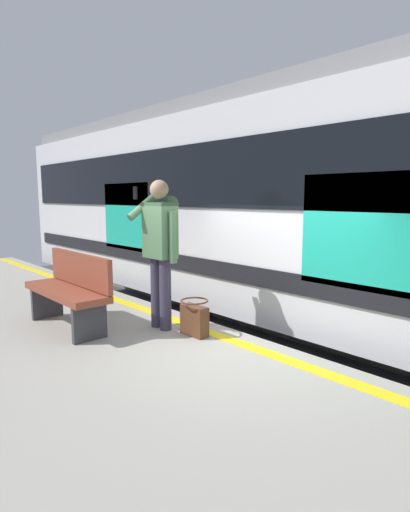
# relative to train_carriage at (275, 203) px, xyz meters

# --- Properties ---
(ground_plane) EXTENTS (25.06, 25.06, 0.00)m
(ground_plane) POSITION_rel_train_carriage_xyz_m (-1.17, 1.89, -2.50)
(ground_plane) COLOR #3D3D3F
(platform) EXTENTS (16.71, 4.33, 1.03)m
(platform) POSITION_rel_train_carriage_xyz_m (-1.17, 4.05, -1.99)
(platform) COLOR #9E998E
(platform) RESTS_ON ground
(safety_line) EXTENTS (16.38, 0.16, 0.01)m
(safety_line) POSITION_rel_train_carriage_xyz_m (-1.17, 2.19, -1.47)
(safety_line) COLOR yellow
(safety_line) RESTS_ON platform
(track_rail_near) EXTENTS (21.72, 0.08, 0.16)m
(track_rail_near) POSITION_rel_train_carriage_xyz_m (-1.17, 0.71, -2.42)
(track_rail_near) COLOR slate
(track_rail_near) RESTS_ON ground
(track_rail_far) EXTENTS (21.72, 0.08, 0.16)m
(track_rail_far) POSITION_rel_train_carriage_xyz_m (-1.17, -0.72, -2.42)
(track_rail_far) COLOR slate
(track_rail_far) RESTS_ON ground
(train_carriage) EXTENTS (12.79, 2.84, 3.92)m
(train_carriage) POSITION_rel_train_carriage_xyz_m (0.00, 0.00, 0.00)
(train_carriage) COLOR silver
(train_carriage) RESTS_ON ground
(passenger) EXTENTS (0.57, 0.55, 1.77)m
(passenger) POSITION_rel_train_carriage_xyz_m (-0.27, 2.49, -0.43)
(passenger) COLOR #383347
(passenger) RESTS_ON platform
(handbag) EXTENTS (0.35, 0.32, 0.42)m
(handbag) POSITION_rel_train_carriage_xyz_m (-0.74, 2.37, -1.27)
(handbag) COLOR #59331E
(handbag) RESTS_ON platform
(bench) EXTENTS (1.49, 0.44, 0.90)m
(bench) POSITION_rel_train_carriage_xyz_m (0.50, 3.28, -0.98)
(bench) COLOR brown
(bench) RESTS_ON platform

